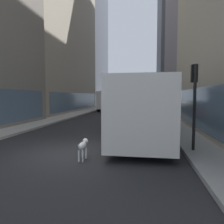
# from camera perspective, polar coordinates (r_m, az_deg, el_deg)

# --- Properties ---
(ground_plane) EXTENTS (120.00, 120.00, 0.00)m
(ground_plane) POSITION_cam_1_polar(r_m,az_deg,el_deg) (43.03, 4.89, 1.21)
(ground_plane) COLOR #232326
(sidewalk_left) EXTENTS (2.40, 110.00, 0.15)m
(sidewalk_left) POSITION_cam_1_polar(r_m,az_deg,el_deg) (43.79, -2.57, 1.38)
(sidewalk_left) COLOR #ADA89E
(sidewalk_left) RESTS_ON ground
(sidewalk_right) EXTENTS (2.40, 110.00, 0.15)m
(sidewalk_right) POSITION_cam_1_polar(r_m,az_deg,el_deg) (43.02, 12.49, 1.23)
(sidewalk_right) COLOR gray
(sidewalk_right) RESTS_ON ground
(building_left_far) EXTENTS (8.20, 18.70, 30.13)m
(building_left_far) POSITION_cam_1_polar(r_m,az_deg,el_deg) (55.92, -7.14, 17.44)
(building_left_far) COLOR #4C515B
(building_left_far) RESTS_ON ground
(building_right_mid) EXTENTS (10.78, 17.06, 30.80)m
(building_right_mid) POSITION_cam_1_polar(r_m,az_deg,el_deg) (34.92, 25.70, 25.91)
(building_right_mid) COLOR slate
(building_right_mid) RESTS_ON ground
(building_right_far) EXTENTS (11.87, 14.74, 40.66)m
(building_right_far) POSITION_cam_1_polar(r_m,az_deg,el_deg) (52.13, 19.96, 24.27)
(building_right_far) COLOR slate
(building_right_far) RESTS_ON ground
(transit_bus) EXTENTS (2.78, 11.53, 3.05)m
(transit_bus) POSITION_cam_1_polar(r_m,az_deg,el_deg) (12.51, 8.19, 1.90)
(transit_bus) COLOR silver
(transit_bus) RESTS_ON ground
(car_black_suv) EXTENTS (1.90, 4.01, 1.62)m
(car_black_suv) POSITION_cam_1_polar(r_m,az_deg,el_deg) (48.90, 8.66, 2.51)
(car_black_suv) COLOR black
(car_black_suv) RESTS_ON ground
(car_red_coupe) EXTENTS (1.87, 4.30, 1.62)m
(car_red_coupe) POSITION_cam_1_polar(r_m,az_deg,el_deg) (23.56, 8.47, 0.67)
(car_red_coupe) COLOR red
(car_red_coupe) RESTS_ON ground
(car_yellow_taxi) EXTENTS (1.90, 4.38, 1.62)m
(car_yellow_taxi) POSITION_cam_1_polar(r_m,az_deg,el_deg) (34.00, 5.88, 1.79)
(car_yellow_taxi) COLOR yellow
(car_yellow_taxi) RESTS_ON ground
(box_truck) EXTENTS (2.30, 7.50, 3.05)m
(box_truck) POSITION_cam_1_polar(r_m,az_deg,el_deg) (33.30, -1.11, 3.21)
(box_truck) COLOR silver
(box_truck) RESTS_ON ground
(dalmatian_dog) EXTENTS (0.22, 0.96, 0.72)m
(dalmatian_dog) POSITION_cam_1_polar(r_m,az_deg,el_deg) (7.66, -7.99, -9.15)
(dalmatian_dog) COLOR white
(dalmatian_dog) RESTS_ON ground
(traffic_light_near) EXTENTS (0.24, 0.41, 3.40)m
(traffic_light_near) POSITION_cam_1_polar(r_m,az_deg,el_deg) (8.89, 21.66, 4.95)
(traffic_light_near) COLOR black
(traffic_light_near) RESTS_ON sidewalk_right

